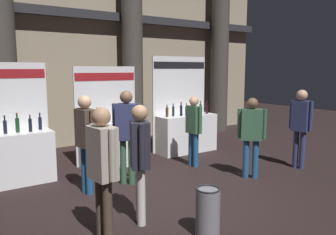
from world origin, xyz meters
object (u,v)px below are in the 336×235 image
at_px(exhibitor_booth_2, 186,129).
at_px(visitor_3, 301,122).
at_px(visitor_9, 140,153).
at_px(visitor_5, 252,131).
at_px(visitor_6, 194,126).
at_px(trash_bin, 208,212).
at_px(visitor_0, 103,162).
at_px(exhibitor_booth_1, 112,140).
at_px(visitor_1, 127,128).
at_px(visitor_8, 86,135).
at_px(exhibitor_booth_0, 12,153).

bearing_deg(exhibitor_booth_2, visitor_3, -66.24).
bearing_deg(visitor_9, visitor_5, -57.11).
xyz_separation_m(visitor_3, visitor_6, (-1.88, 1.47, -0.12)).
relative_size(trash_bin, visitor_0, 0.38).
xyz_separation_m(exhibitor_booth_1, visitor_1, (-0.31, -1.35, 0.50)).
height_order(visitor_1, visitor_9, visitor_1).
xyz_separation_m(visitor_0, visitor_5, (3.56, 0.74, -0.07)).
bearing_deg(exhibitor_booth_2, visitor_8, -156.17).
xyz_separation_m(exhibitor_booth_2, visitor_9, (-3.15, -3.06, 0.42)).
bearing_deg(visitor_5, visitor_1, 18.67).
bearing_deg(visitor_6, trash_bin, 141.05).
relative_size(trash_bin, visitor_3, 0.38).
bearing_deg(visitor_1, trash_bin, -49.37).
relative_size(trash_bin, visitor_6, 0.42).
xyz_separation_m(visitor_5, visitor_6, (-0.45, 1.33, -0.05)).
relative_size(exhibitor_booth_0, visitor_0, 1.34).
distance_m(exhibitor_booth_0, visitor_1, 2.30).
relative_size(exhibitor_booth_2, trash_bin, 3.80).
distance_m(exhibitor_booth_1, visitor_0, 3.59).
xyz_separation_m(visitor_0, visitor_3, (5.00, 0.60, -0.00)).
xyz_separation_m(visitor_0, visitor_9, (0.67, 0.23, -0.03)).
height_order(exhibitor_booth_2, visitor_5, exhibitor_booth_2).
relative_size(visitor_1, visitor_3, 1.03).
relative_size(exhibitor_booth_0, visitor_1, 1.29).
bearing_deg(visitor_3, exhibitor_booth_0, -127.94).
relative_size(exhibitor_booth_1, visitor_6, 1.41).
relative_size(exhibitor_booth_0, trash_bin, 3.50).
height_order(exhibitor_booth_2, visitor_6, exhibitor_booth_2).
bearing_deg(visitor_1, visitor_8, -135.59).
relative_size(exhibitor_booth_2, visitor_3, 1.44).
relative_size(visitor_1, visitor_6, 1.13).
bearing_deg(exhibitor_booth_1, exhibitor_booth_0, -178.44).
bearing_deg(visitor_8, visitor_9, -1.53).
xyz_separation_m(trash_bin, visitor_5, (2.34, 1.37, 0.66)).
relative_size(trash_bin, visitor_1, 0.37).
xyz_separation_m(trash_bin, visitor_3, (3.78, 1.23, 0.73)).
bearing_deg(visitor_5, exhibitor_booth_2, -51.28).
xyz_separation_m(exhibitor_booth_1, visitor_5, (1.97, -2.45, 0.39)).
height_order(exhibitor_booth_2, visitor_3, exhibitor_booth_2).
xyz_separation_m(visitor_8, visitor_9, (0.22, -1.57, -0.03)).
relative_size(visitor_8, visitor_9, 1.02).
distance_m(visitor_3, visitor_8, 4.70).
distance_m(visitor_5, visitor_9, 2.93).
height_order(exhibitor_booth_2, trash_bin, exhibitor_booth_2).
relative_size(trash_bin, visitor_5, 0.41).
bearing_deg(visitor_6, visitor_9, 123.11).
distance_m(exhibitor_booth_2, trash_bin, 4.71).
height_order(visitor_3, visitor_5, visitor_3).
bearing_deg(exhibitor_booth_0, exhibitor_booth_2, 2.10).
height_order(visitor_6, visitor_8, visitor_8).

